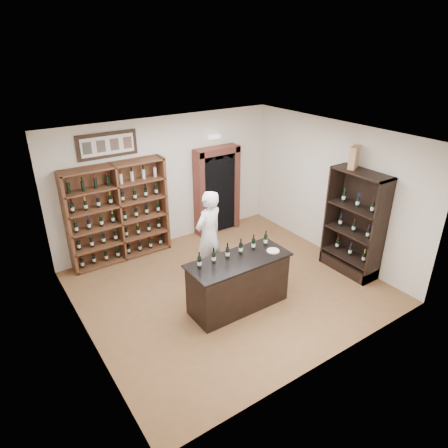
{
  "coord_description": "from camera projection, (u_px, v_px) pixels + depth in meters",
  "views": [
    {
      "loc": [
        -3.83,
        -5.49,
        4.56
      ],
      "look_at": [
        0.09,
        0.3,
        1.25
      ],
      "focal_mm": 32.0,
      "sensor_mm": 36.0,
      "label": 1
    }
  ],
  "objects": [
    {
      "name": "counter_bottle_4",
      "position": [
        253.0,
        244.0,
        7.29
      ],
      "size": [
        0.07,
        0.07,
        0.3
      ],
      "color": "black",
      "rests_on": "tasting_counter"
    },
    {
      "name": "floor",
      "position": [
        228.0,
        287.0,
        7.99
      ],
      "size": [
        5.5,
        5.5,
        0.0
      ],
      "primitive_type": "plane",
      "color": "brown",
      "rests_on": "ground"
    },
    {
      "name": "counter_bottle_5",
      "position": [
        266.0,
        240.0,
        7.44
      ],
      "size": [
        0.07,
        0.07,
        0.3
      ],
      "color": "black",
      "rests_on": "tasting_counter"
    },
    {
      "name": "wall_back",
      "position": [
        167.0,
        182.0,
        9.22
      ],
      "size": [
        5.5,
        0.04,
        3.0
      ],
      "primitive_type": "cube",
      "color": "silver",
      "rests_on": "ground"
    },
    {
      "name": "wall_right",
      "position": [
        332.0,
        190.0,
        8.75
      ],
      "size": [
        0.04,
        5.0,
        3.0
      ],
      "primitive_type": "cube",
      "color": "silver",
      "rests_on": "ground"
    },
    {
      "name": "wine_shelf",
      "position": [
        118.0,
        213.0,
        8.61
      ],
      "size": [
        2.2,
        0.38,
        2.2
      ],
      "color": "brown",
      "rests_on": "ground"
    },
    {
      "name": "shopkeeper",
      "position": [
        209.0,
        236.0,
        7.96
      ],
      "size": [
        0.79,
        0.63,
        1.89
      ],
      "primitive_type": "imported",
      "rotation": [
        0.0,
        0.0,
        3.42
      ],
      "color": "white",
      "rests_on": "ground"
    },
    {
      "name": "emergency_light",
      "position": [
        214.0,
        137.0,
        9.41
      ],
      "size": [
        0.3,
        0.1,
        0.1
      ],
      "primitive_type": "cube",
      "color": "white",
      "rests_on": "wall_back"
    },
    {
      "name": "ceiling",
      "position": [
        229.0,
        138.0,
        6.71
      ],
      "size": [
        5.5,
        5.5,
        0.0
      ],
      "primitive_type": "plane",
      "rotation": [
        3.14,
        0.0,
        0.0
      ],
      "color": "white",
      "rests_on": "wall_back"
    },
    {
      "name": "framed_picture",
      "position": [
        107.0,
        145.0,
        8.09
      ],
      "size": [
        1.25,
        0.04,
        0.52
      ],
      "primitive_type": "cube",
      "color": "black",
      "rests_on": "wall_back"
    },
    {
      "name": "counter_bottle_0",
      "position": [
        199.0,
        262.0,
        6.71
      ],
      "size": [
        0.07,
        0.07,
        0.3
      ],
      "color": "black",
      "rests_on": "tasting_counter"
    },
    {
      "name": "wall_left",
      "position": [
        78.0,
        262.0,
        5.96
      ],
      "size": [
        0.04,
        5.0,
        3.0
      ],
      "primitive_type": "cube",
      "color": "silver",
      "rests_on": "ground"
    },
    {
      "name": "arched_doorway",
      "position": [
        217.0,
        188.0,
        9.88
      ],
      "size": [
        1.17,
        0.35,
        2.17
      ],
      "color": "black",
      "rests_on": "ground"
    },
    {
      "name": "tasting_counter",
      "position": [
        238.0,
        283.0,
        7.23
      ],
      "size": [
        1.88,
        0.78,
        1.0
      ],
      "color": "black",
      "rests_on": "ground"
    },
    {
      "name": "counter_bottle_3",
      "position": [
        241.0,
        248.0,
        7.15
      ],
      "size": [
        0.07,
        0.07,
        0.3
      ],
      "color": "black",
      "rests_on": "tasting_counter"
    },
    {
      "name": "side_cabinet",
      "position": [
        353.0,
        238.0,
        8.28
      ],
      "size": [
        0.48,
        1.2,
        2.2
      ],
      "color": "black",
      "rests_on": "ground"
    },
    {
      "name": "counter_bottle_2",
      "position": [
        228.0,
        253.0,
        7.0
      ],
      "size": [
        0.07,
        0.07,
        0.3
      ],
      "color": "black",
      "rests_on": "tasting_counter"
    },
    {
      "name": "counter_bottle_1",
      "position": [
        214.0,
        257.0,
        6.86
      ],
      "size": [
        0.07,
        0.07,
        0.3
      ],
      "color": "black",
      "rests_on": "tasting_counter"
    },
    {
      "name": "plate",
      "position": [
        273.0,
        251.0,
        7.27
      ],
      "size": [
        0.23,
        0.23,
        0.02
      ],
      "primitive_type": "cylinder",
      "color": "silver",
      "rests_on": "tasting_counter"
    },
    {
      "name": "wine_crate",
      "position": [
        354.0,
        157.0,
        7.75
      ],
      "size": [
        0.34,
        0.24,
        0.44
      ],
      "primitive_type": "cube",
      "rotation": [
        0.0,
        0.0,
        0.41
      ],
      "color": "tan",
      "rests_on": "side_cabinet"
    }
  ]
}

